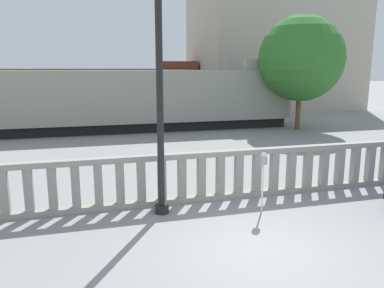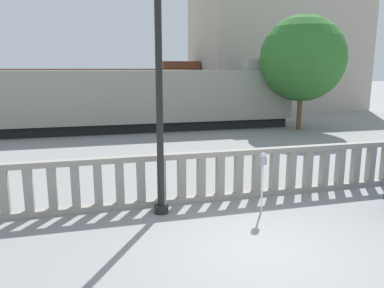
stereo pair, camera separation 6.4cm
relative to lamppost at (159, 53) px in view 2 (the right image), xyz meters
The scene contains 8 objects.
ground_plane 4.69m from the lamppost, 58.88° to the right, with size 160.00×160.00×0.00m, color gray.
balustrade 3.48m from the lamppost, 21.52° to the left, with size 14.16×0.24×1.32m.
lamppost is the anchor object (origin of this frame).
parking_meter 3.56m from the lamppost, 13.41° to the right, with size 0.17×0.17×1.49m.
train_near 12.83m from the lamppost, 87.14° to the left, with size 18.69×3.01×3.94m.
train_far 23.25m from the lamppost, 96.31° to the left, with size 19.96×2.79×4.01m.
building_block 26.15m from the lamppost, 57.51° to the left, with size 13.22×8.89×11.08m.
tree_left 14.32m from the lamppost, 46.55° to the left, with size 4.72×4.72×6.34m.
Camera 2 is at (-2.91, -6.11, 3.45)m, focal length 35.00 mm.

